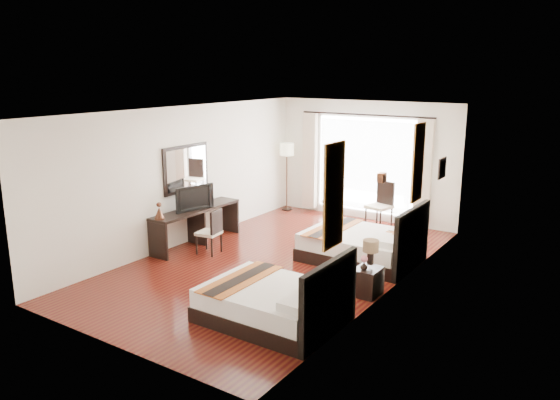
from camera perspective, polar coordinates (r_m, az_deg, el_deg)
The scene contains 29 objects.
floor at distance 10.18m, azimuth -0.40°, elevation -6.61°, with size 4.50×7.50×0.01m, color #3B0A0B.
ceiling at distance 9.59m, azimuth -0.43°, elevation 9.28°, with size 4.50×7.50×0.02m, color white.
wall_headboard at distance 8.76m, azimuth 11.83°, elevation -0.64°, with size 0.01×7.50×2.80m, color silver.
wall_desk at distance 11.18m, azimuth -9.99°, elevation 2.50°, with size 0.01×7.50×2.80m, color silver.
wall_window at distance 13.00m, azimuth 8.92°, elevation 4.07°, with size 4.50×0.01×2.80m, color silver.
wall_entry at distance 7.11m, azimuth -17.67°, elevation -4.30°, with size 4.50×0.01×2.80m, color silver.
window_glass at distance 13.00m, azimuth 8.88°, elevation 3.63°, with size 2.40×0.02×2.20m, color white.
sheer_curtain at distance 12.95m, azimuth 8.76°, elevation 3.59°, with size 2.30×0.02×2.10m, color white.
drape_left at distance 13.59m, azimuth 3.14°, elevation 4.11°, with size 0.35×0.14×2.35m, color #C3AF97.
drape_right at distance 12.39m, azimuth 14.76°, elevation 2.76°, with size 0.35×0.14×2.35m, color #C3AF97.
art_panel_near at distance 6.88m, azimuth 5.64°, elevation 0.44°, with size 0.03×0.50×1.35m, color maroon.
art_panel_far at distance 9.60m, azimuth 14.23°, elevation 3.82°, with size 0.03×0.50×1.35m, color maroon.
wall_sconce at distance 8.30m, azimuth 10.59°, elevation 2.32°, with size 0.10×0.14×0.14m, color #412317.
mirror_frame at distance 11.16m, azimuth -9.80°, elevation 3.27°, with size 0.04×1.25×0.95m, color black.
mirror_glass at distance 11.14m, azimuth -9.71°, elevation 3.26°, with size 0.01×1.12×0.82m, color white.
bed_near at distance 7.85m, azimuth -0.45°, elevation -10.68°, with size 1.92×1.50×1.08m.
bed_far at distance 10.33m, azimuth 8.75°, elevation -4.68°, with size 2.04×1.59×1.15m.
nightstand at distance 8.84m, azimuth 9.15°, elevation -8.40°, with size 0.37×0.46×0.45m, color black.
table_lamp at distance 8.70m, azimuth 9.46°, elevation -4.95°, with size 0.25×0.25×0.40m.
vase at distance 8.65m, azimuth 8.78°, elevation -6.50°, with size 0.12×0.12×0.13m, color black.
console_desk at distance 11.27m, azimuth -8.71°, elevation -2.71°, with size 0.50×2.20×0.76m, color black.
television at distance 11.02m, azimuth -9.14°, elevation 0.28°, with size 0.87×0.11×0.50m, color black.
bronze_figurine at distance 10.45m, azimuth -12.50°, elevation -1.22°, with size 0.19×0.19×0.29m, color #412317, non-canonical shape.
desk_chair at distance 10.70m, azimuth -7.35°, elevation -4.17°, with size 0.47×0.47×0.88m.
floor_lamp at distance 13.64m, azimuth 0.72°, elevation 4.86°, with size 0.34×0.34×1.70m.
side_table at distance 12.69m, azimuth 5.40°, elevation -1.28°, with size 0.47×0.47×0.54m, color black.
fruit_bowl at distance 12.59m, azimuth 5.47°, elevation -0.02°, with size 0.20×0.20×0.05m, color #462F19.
window_chair at distance 12.52m, azimuth 10.35°, elevation -1.42°, with size 0.59×0.59×1.04m.
jute_rug at distance 12.12m, azimuth 6.30°, elevation -3.31°, with size 1.33×0.90×0.01m, color tan.
Camera 1 is at (5.37, -7.91, 3.50)m, focal length 35.00 mm.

